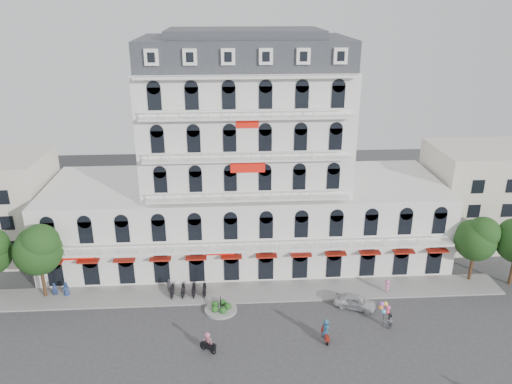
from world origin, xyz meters
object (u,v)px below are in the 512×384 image
at_px(rider_east, 326,330).
at_px(balloon_vendor, 387,316).
at_px(parked_car, 355,301).
at_px(rider_center, 208,342).

bearing_deg(rider_east, balloon_vendor, -81.06).
relative_size(parked_car, rider_center, 2.08).
bearing_deg(balloon_vendor, rider_east, -164.91).
xyz_separation_m(rider_east, balloon_vendor, (6.09, 1.64, 0.11)).
xyz_separation_m(parked_car, balloon_vendor, (2.18, -3.30, 0.56)).
relative_size(rider_center, balloon_vendor, 0.80).
height_order(rider_east, rider_center, rider_east).
distance_m(rider_center, balloon_vendor, 16.73).
height_order(parked_car, balloon_vendor, balloon_vendor).
bearing_deg(rider_east, rider_center, 88.33).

